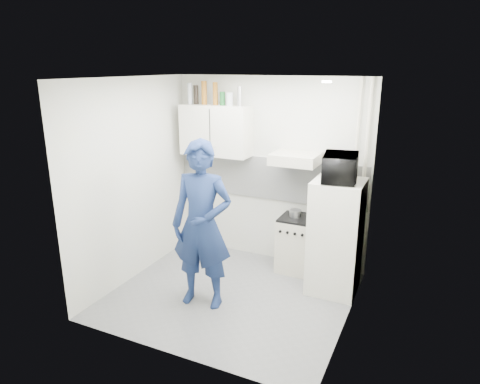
% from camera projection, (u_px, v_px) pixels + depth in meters
% --- Properties ---
extents(floor, '(2.80, 2.80, 0.00)m').
position_uv_depth(floor, '(231.00, 295.00, 5.28)').
color(floor, slate).
rests_on(floor, ground).
extents(ceiling, '(2.80, 2.80, 0.00)m').
position_uv_depth(ceiling, '(229.00, 78.00, 4.54)').
color(ceiling, white).
rests_on(ceiling, wall_back).
extents(wall_back, '(2.80, 0.00, 2.80)m').
position_uv_depth(wall_back, '(270.00, 171.00, 6.00)').
color(wall_back, beige).
rests_on(wall_back, floor).
extents(wall_left, '(0.00, 2.60, 2.60)m').
position_uv_depth(wall_left, '(132.00, 181.00, 5.48)').
color(wall_left, beige).
rests_on(wall_left, floor).
extents(wall_right, '(0.00, 2.60, 2.60)m').
position_uv_depth(wall_right, '(353.00, 212.00, 4.34)').
color(wall_right, beige).
rests_on(wall_right, floor).
extents(person, '(0.78, 0.57, 1.96)m').
position_uv_depth(person, '(202.00, 225.00, 4.86)').
color(person, navy).
rests_on(person, floor).
extents(stove, '(0.46, 0.46, 0.74)m').
position_uv_depth(stove, '(296.00, 245.00, 5.84)').
color(stove, beige).
rests_on(stove, floor).
extents(fridge, '(0.60, 0.60, 1.43)m').
position_uv_depth(fridge, '(336.00, 237.00, 5.22)').
color(fridge, silver).
rests_on(fridge, floor).
extents(stove_top, '(0.45, 0.45, 0.03)m').
position_uv_depth(stove_top, '(297.00, 218.00, 5.73)').
color(stove_top, black).
rests_on(stove_top, stove).
extents(saucepan, '(0.16, 0.16, 0.09)m').
position_uv_depth(saucepan, '(295.00, 213.00, 5.75)').
color(saucepan, silver).
rests_on(saucepan, stove_top).
extents(microwave, '(0.62, 0.47, 0.32)m').
position_uv_depth(microwave, '(340.00, 167.00, 4.97)').
color(microwave, black).
rests_on(microwave, fridge).
extents(bottle_a, '(0.07, 0.07, 0.29)m').
position_uv_depth(bottle_a, '(190.00, 94.00, 6.01)').
color(bottle_a, '#B2B7BC').
rests_on(bottle_a, upper_cabinet).
extents(bottle_b, '(0.07, 0.07, 0.26)m').
position_uv_depth(bottle_b, '(196.00, 95.00, 5.98)').
color(bottle_b, black).
rests_on(bottle_b, upper_cabinet).
extents(bottle_c, '(0.08, 0.08, 0.32)m').
position_uv_depth(bottle_c, '(204.00, 93.00, 5.92)').
color(bottle_c, brown).
rests_on(bottle_c, upper_cabinet).
extents(bottle_d, '(0.07, 0.07, 0.31)m').
position_uv_depth(bottle_d, '(215.00, 94.00, 5.85)').
color(bottle_d, brown).
rests_on(bottle_d, upper_cabinet).
extents(canister_a, '(0.07, 0.07, 0.18)m').
position_uv_depth(canister_a, '(222.00, 99.00, 5.82)').
color(canister_a, '#144C1E').
rests_on(canister_a, upper_cabinet).
extents(canister_b, '(0.09, 0.09, 0.18)m').
position_uv_depth(canister_b, '(230.00, 99.00, 5.78)').
color(canister_b, '#B2B7BC').
rests_on(canister_b, upper_cabinet).
extents(bottle_e, '(0.06, 0.06, 0.26)m').
position_uv_depth(bottle_e, '(240.00, 96.00, 5.71)').
color(bottle_e, silver).
rests_on(bottle_e, upper_cabinet).
extents(upper_cabinet, '(1.00, 0.35, 0.70)m').
position_uv_depth(upper_cabinet, '(216.00, 130.00, 5.99)').
color(upper_cabinet, silver).
rests_on(upper_cabinet, wall_back).
extents(range_hood, '(0.60, 0.50, 0.14)m').
position_uv_depth(range_hood, '(296.00, 159.00, 5.52)').
color(range_hood, beige).
rests_on(range_hood, wall_back).
extents(backsplash, '(2.74, 0.03, 0.60)m').
position_uv_depth(backsplash, '(269.00, 178.00, 6.01)').
color(backsplash, white).
rests_on(backsplash, wall_back).
extents(pipe_a, '(0.05, 0.05, 2.60)m').
position_uv_depth(pipe_a, '(363.00, 183.00, 5.40)').
color(pipe_a, beige).
rests_on(pipe_a, floor).
extents(pipe_b, '(0.04, 0.04, 2.60)m').
position_uv_depth(pipe_b, '(354.00, 182.00, 5.45)').
color(pipe_b, beige).
rests_on(pipe_b, floor).
extents(ceiling_spot_fixture, '(0.10, 0.10, 0.02)m').
position_uv_depth(ceiling_spot_fixture, '(327.00, 82.00, 4.32)').
color(ceiling_spot_fixture, white).
rests_on(ceiling_spot_fixture, ceiling).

